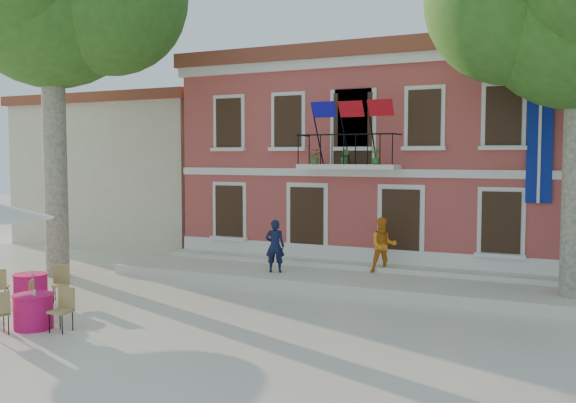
# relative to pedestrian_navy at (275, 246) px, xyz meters

# --- Properties ---
(ground) EXTENTS (90.00, 90.00, 0.00)m
(ground) POSITION_rel_pedestrian_navy_xyz_m (-0.31, -3.77, -1.10)
(ground) COLOR beige
(ground) RESTS_ON ground
(main_building) EXTENTS (13.50, 9.59, 7.50)m
(main_building) POSITION_rel_pedestrian_navy_xyz_m (1.69, 6.22, 2.68)
(main_building) COLOR #AA4A3D
(main_building) RESTS_ON ground
(neighbor_west) EXTENTS (9.40, 9.40, 6.40)m
(neighbor_west) POSITION_rel_pedestrian_navy_xyz_m (-9.81, 7.23, 2.11)
(neighbor_west) COLOR beige
(neighbor_west) RESTS_ON ground
(terrace) EXTENTS (14.00, 3.40, 0.30)m
(terrace) POSITION_rel_pedestrian_navy_xyz_m (1.69, 0.63, -0.95)
(terrace) COLOR silver
(terrace) RESTS_ON ground
(pedestrian_navy) EXTENTS (0.68, 0.55, 1.61)m
(pedestrian_navy) POSITION_rel_pedestrian_navy_xyz_m (0.00, 0.00, 0.00)
(pedestrian_navy) COLOR #111838
(pedestrian_navy) RESTS_ON terrace
(pedestrian_orange) EXTENTS (1.01, 0.93, 1.68)m
(pedestrian_orange) POSITION_rel_pedestrian_navy_xyz_m (3.01, 1.31, 0.04)
(pedestrian_orange) COLOR orange
(pedestrian_orange) RESTS_ON terrace
(cafe_table_0) EXTENTS (1.76, 1.53, 0.95)m
(cafe_table_0) POSITION_rel_pedestrian_navy_xyz_m (-4.48, -5.29, -0.68)
(cafe_table_0) COLOR #EE1668
(cafe_table_0) RESTS_ON ground
(cafe_table_1) EXTENTS (1.70, 1.86, 0.95)m
(cafe_table_1) POSITION_rel_pedestrian_navy_xyz_m (-2.45, -7.08, -0.68)
(cafe_table_1) COLOR #EE1668
(cafe_table_1) RESTS_ON ground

